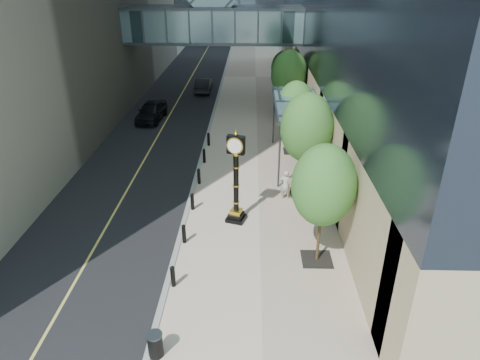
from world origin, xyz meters
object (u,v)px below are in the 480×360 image
object	(u,v)px
trash_bin	(155,345)
car_near	(151,111)
pedestrian	(285,185)
car_far	(204,85)
street_clock	(236,184)

from	to	relation	value
trash_bin	car_near	world-z (taller)	car_near
trash_bin	pedestrian	xyz separation A→B (m)	(5.22, 11.44, 0.44)
pedestrian	car_far	xyz separation A→B (m)	(-7.20, 23.97, -0.19)
pedestrian	car_near	world-z (taller)	pedestrian
trash_bin	pedestrian	world-z (taller)	pedestrian
trash_bin	car_far	xyz separation A→B (m)	(-1.99, 35.41, 0.25)
pedestrian	car_far	distance (m)	25.03
street_clock	car_near	bearing A→B (deg)	133.86
street_clock	car_far	world-z (taller)	street_clock
trash_bin	car_far	bearing A→B (deg)	93.21
street_clock	car_near	distance (m)	18.52
street_clock	car_near	world-z (taller)	street_clock
car_near	car_far	world-z (taller)	car_near
street_clock	trash_bin	world-z (taller)	street_clock
street_clock	pedestrian	size ratio (longest dim) A/B	2.80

